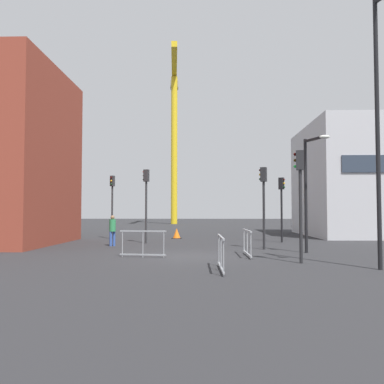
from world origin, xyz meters
name	(u,v)px	position (x,y,z in m)	size (l,w,h in m)	color
ground	(187,256)	(0.00, 0.00, 0.00)	(160.00, 160.00, 0.00)	#28282B
construction_crane	(174,121)	(-3.53, 41.18, 14.67)	(2.15, 16.93, 22.07)	yellow
streetlamp_tall	(381,110)	(6.36, -3.94, 5.08)	(0.75, 1.70, 8.79)	black
streetlamp_short	(309,183)	(5.36, 1.30, 3.12)	(0.81, 1.43, 5.10)	black
traffic_light_crosswalk	(112,197)	(-5.39, 10.16, 2.81)	(0.30, 0.39, 4.20)	#2D2D30
traffic_light_near	(264,194)	(3.61, 3.11, 2.68)	(0.39, 0.33, 3.99)	#232326
traffic_light_island	(146,194)	(-2.65, 6.72, 2.84)	(0.39, 0.32, 4.26)	#2D2D30
traffic_light_verge	(282,199)	(5.32, 7.63, 2.59)	(0.38, 0.36, 3.85)	black
traffic_light_far	(300,187)	(4.16, -2.20, 2.71)	(0.39, 0.30, 4.04)	#232326
pedestrian_walking	(112,228)	(-4.18, 4.83, 0.94)	(0.34, 0.34, 1.63)	#33519E
safety_barrier_front	(143,243)	(-1.77, -0.44, 0.56)	(1.91, 0.32, 1.08)	gray
safety_barrier_right_run	(247,242)	(2.49, 0.09, 0.56)	(0.11, 2.55, 1.08)	#9EA0A5
safety_barrier_mid_span	(221,253)	(1.23, -4.12, 0.56)	(0.12, 2.49, 1.08)	gray
traffic_cone_orange	(177,234)	(-1.16, 10.94, 0.32)	(0.68, 0.68, 0.69)	black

